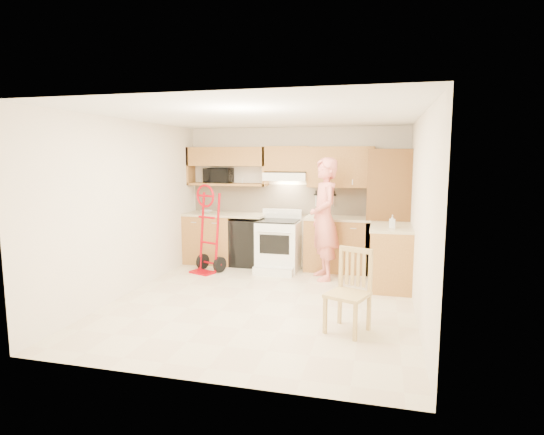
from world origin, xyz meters
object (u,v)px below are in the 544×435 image
at_px(dining_chair, 348,292).
at_px(microwave, 219,176).
at_px(range, 278,241).
at_px(person, 324,219).
at_px(hand_truck, 206,233).

bearing_deg(dining_chair, microwave, 153.52).
distance_m(range, person, 1.00).
relative_size(hand_truck, dining_chair, 1.45).
height_order(microwave, dining_chair, microwave).
distance_m(range, hand_truck, 1.24).
height_order(hand_truck, dining_chair, hand_truck).
relative_size(person, dining_chair, 2.08).
xyz_separation_m(range, dining_chair, (1.39, -2.44, -0.05)).
distance_m(range, dining_chair, 2.81).
bearing_deg(person, range, -131.76).
height_order(microwave, hand_truck, microwave).
xyz_separation_m(hand_truck, dining_chair, (2.56, -2.07, -0.21)).
xyz_separation_m(range, person, (0.84, -0.30, 0.46)).
distance_m(person, dining_chair, 2.27).
bearing_deg(range, microwave, 160.68).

